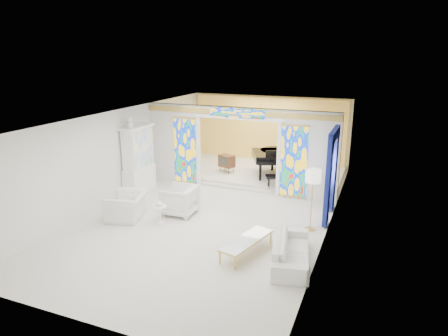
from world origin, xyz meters
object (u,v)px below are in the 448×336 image
at_px(armchair_right, 180,200).
at_px(sofa, 291,251).
at_px(china_cabinet, 138,160).
at_px(tv_console, 227,161).
at_px(coffee_table, 247,241).
at_px(armchair_left, 127,206).
at_px(grand_piano, 276,155).

height_order(armchair_right, sofa, armchair_right).
xyz_separation_m(china_cabinet, tv_console, (2.23, 2.84, -0.54)).
bearing_deg(china_cabinet, coffee_table, -30.57).
distance_m(armchair_left, tv_console, 5.21).
xyz_separation_m(sofa, grand_piano, (-2.05, 6.27, 0.63)).
xyz_separation_m(armchair_right, sofa, (3.85, -1.66, -0.14)).
distance_m(grand_piano, tv_console, 1.96).
bearing_deg(china_cabinet, tv_console, 51.86).
xyz_separation_m(sofa, tv_console, (-3.94, 5.84, 0.32)).
bearing_deg(grand_piano, armchair_right, -135.36).
distance_m(armchair_right, tv_console, 4.18).
bearing_deg(china_cabinet, sofa, -25.96).
relative_size(sofa, grand_piano, 0.67).
bearing_deg(armchair_left, grand_piano, 135.47).
distance_m(china_cabinet, armchair_right, 2.78).
xyz_separation_m(armchair_left, armchair_right, (1.29, 0.88, 0.06)).
relative_size(china_cabinet, armchair_left, 2.29).
distance_m(armchair_left, coffee_table, 4.10).
height_order(coffee_table, tv_console, tv_console).
relative_size(armchair_left, tv_console, 1.70).
bearing_deg(sofa, armchair_left, 70.08).
bearing_deg(armchair_right, sofa, 65.64).
relative_size(armchair_right, tv_console, 1.40).
bearing_deg(coffee_table, china_cabinet, 149.43).
height_order(sofa, coffee_table, sofa).
bearing_deg(armchair_right, tv_console, -179.74).
xyz_separation_m(coffee_table, grand_piano, (-0.94, 6.25, 0.58)).
xyz_separation_m(china_cabinet, armchair_left, (1.03, -2.23, -0.78)).
relative_size(china_cabinet, armchair_right, 2.77).
height_order(china_cabinet, tv_console, china_cabinet).
height_order(china_cabinet, coffee_table, china_cabinet).
bearing_deg(coffee_table, tv_console, 115.90).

